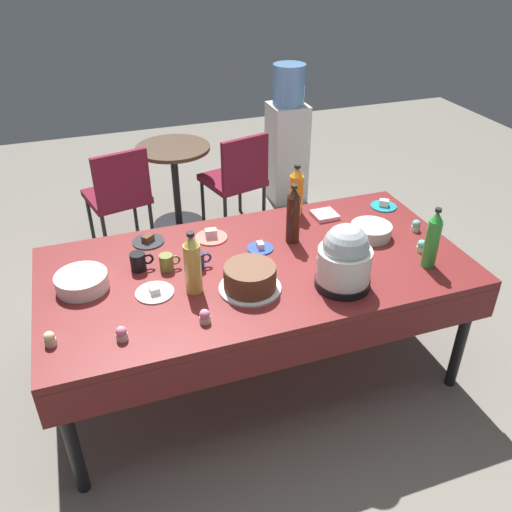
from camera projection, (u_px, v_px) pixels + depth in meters
The scene contains 30 objects.
ground at pixel (256, 369), 3.17m from camera, with size 9.00×9.00×0.00m, color slate.
potluck_table at pixel (256, 274), 2.81m from camera, with size 2.20×1.10×0.75m.
frosted_layer_cake at pixel (250, 278), 2.55m from camera, with size 0.30×0.30×0.13m.
slow_cooker at pixel (345, 259), 2.53m from camera, with size 0.27×0.27×0.33m.
glass_salad_bowl at pixel (371, 231), 3.00m from camera, with size 0.23×0.23×0.07m, color #B2C6BC.
ceramic_snack_bowl at pixel (82, 282), 2.57m from camera, with size 0.25×0.25×0.08m, color silver.
dessert_plate_charcoal at pixel (148, 241), 2.96m from camera, with size 0.18×0.18×0.04m.
dessert_plate_white at pixel (155, 292), 2.55m from camera, with size 0.19×0.19×0.04m.
dessert_plate_coral at pixel (211, 236), 2.99m from camera, with size 0.18×0.18×0.06m.
dessert_plate_cobalt at pixel (260, 247), 2.90m from camera, with size 0.14×0.14×0.04m.
dessert_plate_teal at pixel (384, 205), 3.32m from camera, with size 0.16×0.16×0.05m.
cupcake_mint at pixel (421, 246), 2.86m from camera, with size 0.05×0.05×0.07m.
cupcake_berry at pixel (205, 316), 2.36m from camera, with size 0.05×0.05×0.07m.
cupcake_cocoa at pixel (416, 226), 3.05m from camera, with size 0.05×0.05×0.07m.
cupcake_rose at pixel (50, 339), 2.23m from camera, with size 0.05×0.05×0.07m.
cupcake_vanilla at pixel (122, 334), 2.26m from camera, with size 0.05×0.05×0.07m.
cupcake_lemon at pixel (321, 257), 2.77m from camera, with size 0.05×0.05×0.07m.
soda_bottle_cola at pixel (293, 216), 2.89m from camera, with size 0.08×0.08×0.34m.
soda_bottle_orange_juice at pixel (296, 191), 3.17m from camera, with size 0.08×0.08×0.32m.
soda_bottle_ginger_ale at pixel (193, 264), 2.50m from camera, with size 0.08×0.08×0.32m.
soda_bottle_lime_soda at pixel (432, 240), 2.68m from camera, with size 0.07×0.07×0.33m.
coffee_mug_tan at pixel (339, 243), 2.87m from camera, with size 0.12×0.08×0.08m.
coffee_mug_black at pixel (139, 262), 2.71m from camera, with size 0.12×0.08×0.10m.
coffee_mug_olive at pixel (167, 262), 2.71m from camera, with size 0.11×0.07×0.08m.
coffee_mug_navy at pixel (198, 260), 2.72m from camera, with size 0.11×0.07×0.09m.
paper_napkin_stack at pixel (325, 215), 3.21m from camera, with size 0.14×0.14×0.02m, color pink.
maroon_chair_left at pixel (119, 192), 4.10m from camera, with size 0.53×0.53×0.85m.
maroon_chair_right at pixel (237, 176), 4.36m from camera, with size 0.54×0.54×0.85m.
round_cafe_table at pixel (175, 172), 4.41m from camera, with size 0.60×0.60×0.72m.
water_cooler at pixel (287, 139), 4.82m from camera, with size 0.32×0.32×1.24m.
Camera 1 is at (-0.76, -2.19, 2.27)m, focal length 37.46 mm.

